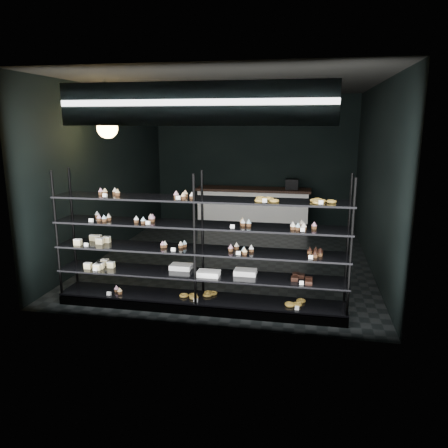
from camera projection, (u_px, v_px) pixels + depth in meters
name	position (u px, v px, depth m)	size (l,w,h in m)	color
room	(234.00, 174.00, 8.08)	(5.01, 6.01, 3.20)	black
display_shelf	(197.00, 265.00, 5.98)	(4.00, 0.50, 1.91)	black
signage	(193.00, 104.00, 5.02)	(3.30, 0.05, 0.50)	#0C183C
pendant_lamp	(107.00, 128.00, 7.04)	(0.33, 0.33, 0.90)	black
service_counter	(254.00, 208.00, 10.71)	(2.76, 0.65, 1.23)	white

